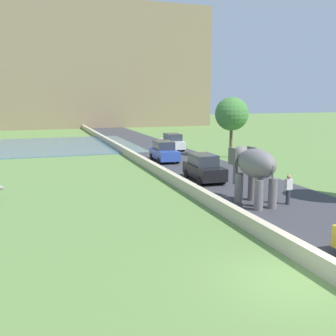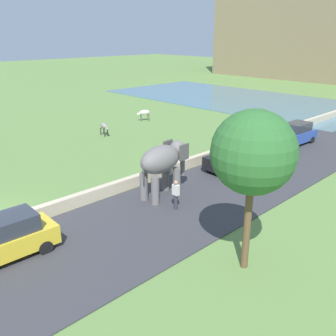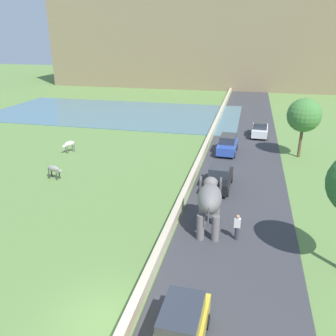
{
  "view_description": "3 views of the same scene",
  "coord_description": "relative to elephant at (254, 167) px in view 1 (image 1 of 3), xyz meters",
  "views": [
    {
      "loc": [
        -7.25,
        -9.5,
        5.58
      ],
      "look_at": [
        0.18,
        12.32,
        1.43
      ],
      "focal_mm": 42.34,
      "sensor_mm": 36.0,
      "label": 1
    },
    {
      "loc": [
        17.18,
        -4.78,
        8.59
      ],
      "look_at": [
        2.48,
        9.35,
        1.11
      ],
      "focal_mm": 39.34,
      "sensor_mm": 36.0,
      "label": 2
    },
    {
      "loc": [
        5.23,
        -10.27,
        11.1
      ],
      "look_at": [
        -0.22,
        12.94,
        1.87
      ],
      "focal_mm": 37.47,
      "sensor_mm": 36.0,
      "label": 3
    }
  ],
  "objects": [
    {
      "name": "barrier_wall",
      "position": [
        -2.21,
        9.91,
        -1.7
      ],
      "size": [
        0.4,
        110.0,
        0.67
      ],
      "primitive_type": "cube",
      "color": "beige",
      "rests_on": "ground"
    },
    {
      "name": "car_black",
      "position": [
        0.02,
        6.31,
        -1.14
      ],
      "size": [
        1.94,
        4.07,
        1.8
      ],
      "color": "black",
      "rests_on": "ground"
    },
    {
      "name": "ground_plane",
      "position": [
        -3.41,
        -8.09,
        -2.04
      ],
      "size": [
        220.0,
        220.0,
        0.0
      ],
      "primitive_type": "plane",
      "color": "#608442"
    },
    {
      "name": "tree_mid",
      "position": [
        6.74,
        15.28,
        1.98
      ],
      "size": [
        3.09,
        3.09,
        5.58
      ],
      "color": "brown",
      "rests_on": "ground"
    },
    {
      "name": "road_surface",
      "position": [
        1.59,
        11.91,
        -2.01
      ],
      "size": [
        7.0,
        120.0,
        0.06
      ],
      "primitive_type": "cube",
      "color": "#38383D",
      "rests_on": "ground"
    },
    {
      "name": "hill_distant",
      "position": [
        -9.41,
        68.13,
        9.2
      ],
      "size": [
        64.0,
        28.0,
        22.47
      ],
      "primitive_type": "cube",
      "color": "#897556",
      "rests_on": "ground"
    },
    {
      "name": "car_blue",
      "position": [
        0.02,
        14.8,
        -1.14
      ],
      "size": [
        1.92,
        4.06,
        1.8
      ],
      "color": "#2D4CA8",
      "rests_on": "ground"
    },
    {
      "name": "car_white",
      "position": [
        3.17,
        21.57,
        -1.14
      ],
      "size": [
        1.92,
        4.06,
        1.8
      ],
      "color": "white",
      "rests_on": "ground"
    },
    {
      "name": "person_beside_elephant",
      "position": [
        1.69,
        -0.71,
        -1.16
      ],
      "size": [
        0.36,
        0.22,
        1.63
      ],
      "color": "#33333D",
      "rests_on": "ground"
    },
    {
      "name": "elephant",
      "position": [
        0.0,
        0.0,
        0.0
      ],
      "size": [
        1.62,
        3.52,
        2.99
      ],
      "color": "slate",
      "rests_on": "ground"
    }
  ]
}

